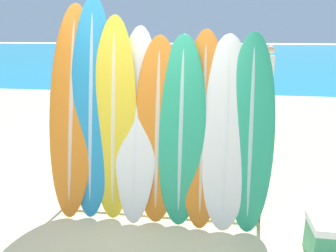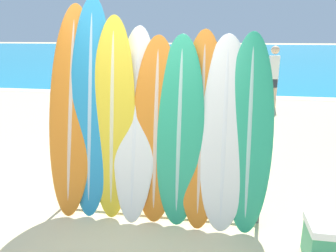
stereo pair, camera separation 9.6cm
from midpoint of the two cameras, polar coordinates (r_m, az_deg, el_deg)
name	(u,v)px [view 1 (the left image)]	position (r m, az deg, el deg)	size (l,w,h in m)	color
ground_plane	(116,249)	(3.54, -9.82, -20.41)	(160.00, 160.00, 0.00)	beige
ocean_water	(209,52)	(40.69, 7.14, 12.68)	(120.00, 60.00, 0.01)	teal
surfboard_rack	(158,178)	(3.84, -2.47, -9.07)	(2.38, 0.04, 0.85)	#47474C
surfboard_slot_0	(72,111)	(3.97, -17.01, 2.52)	(0.56, 0.69, 2.43)	orange
surfboard_slot_1	(92,109)	(3.86, -13.87, 2.93)	(0.52, 0.58, 2.50)	teal
surfboard_slot_2	(114,119)	(3.77, -10.15, 1.17)	(0.52, 0.48, 2.29)	yellow
surfboard_slot_3	(137,125)	(3.72, -6.20, 0.25)	(0.51, 0.67, 2.18)	silver
surfboard_slot_4	(158,130)	(3.65, -2.58, -0.77)	(0.54, 0.46, 2.08)	orange
surfboard_slot_5	(181,131)	(3.60, 1.53, -0.89)	(0.54, 0.52, 2.09)	#289E70
surfboard_slot_6	(203,129)	(3.61, 5.34, -0.50)	(0.51, 0.63, 2.14)	orange
surfboard_slot_7	(226,132)	(3.60, 9.31, -1.09)	(0.57, 0.65, 2.09)	silver
surfboard_slot_8	(251,132)	(3.61, 13.46, -1.06)	(0.51, 0.61, 2.12)	#289E70
person_near_water	(180,84)	(7.53, 1.75, 7.34)	(0.24, 0.30, 1.79)	beige
person_mid_beach	(198,95)	(6.25, 4.75, 5.41)	(0.30, 0.25, 1.76)	beige
person_far_left	(268,74)	(9.95, 16.83, 8.64)	(0.29, 0.24, 1.76)	beige
cooler_box	(334,240)	(3.60, 26.20, -17.38)	(0.46, 0.38, 0.40)	#389366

